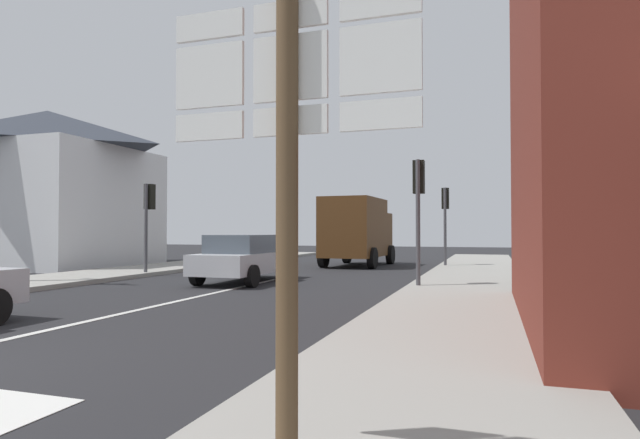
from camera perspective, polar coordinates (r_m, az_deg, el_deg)
name	(u,v)px	position (r m, az deg, el deg)	size (l,w,h in m)	color
ground_plane	(250,285)	(15.48, -7.68, -7.14)	(80.00, 80.00, 0.00)	#232326
sidewalk_right	(464,300)	(11.97, 15.46, -8.50)	(3.16, 44.00, 0.14)	gray
sidewalk_left	(30,283)	(17.56, -29.17, -6.07)	(3.16, 44.00, 0.14)	gray
lane_centre_stripe	(170,303)	(12.03, -16.12, -8.76)	(0.16, 12.00, 0.01)	silver
clapboard_house_left	(47,187)	(27.03, -27.67, 3.14)	(8.61, 8.17, 7.13)	silver
sedan_far	(244,258)	(16.33, -8.27, -4.16)	(1.98, 4.20, 1.47)	#B7BABF
delivery_truck	(357,230)	(23.76, 4.09, -1.12)	(2.65, 5.08, 3.05)	#4C2D14
route_sign_post	(288,164)	(3.29, -3.48, 6.09)	(1.66, 0.14, 3.20)	brown
traffic_light_near_right	(419,194)	(14.35, 10.74, 2.78)	(0.30, 0.49, 3.50)	#47474C
traffic_light_far_right	(445,209)	(22.94, 13.54, 1.16)	(0.30, 0.49, 3.44)	#47474C
traffic_light_near_left	(149,208)	(19.51, -18.23, 1.22)	(0.30, 0.49, 3.26)	#47474C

